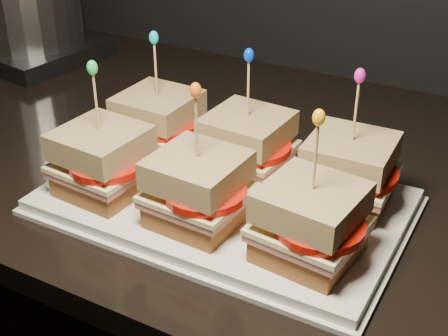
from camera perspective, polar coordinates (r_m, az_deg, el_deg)
The scene contains 46 objects.
granite_slab at distance 0.95m, azimuth -6.81°, elevation 2.86°, with size 2.26×0.68×0.03m, color black.
platter at distance 0.74m, azimuth 0.00°, elevation -3.09°, with size 0.41×0.25×0.02m, color white.
platter_rim at distance 0.74m, azimuth 0.00°, elevation -3.48°, with size 0.42×0.26×0.01m, color white.
sandwich_0_bread_bot at distance 0.83m, azimuth -5.89°, elevation 2.43°, with size 0.09×0.09×0.03m, color brown.
sandwich_0_ham at distance 0.82m, azimuth -5.95°, elevation 3.45°, with size 0.10×0.10×0.01m, color #BD5851.
sandwich_0_cheese at distance 0.82m, azimuth -5.97°, elevation 3.89°, with size 0.10×0.10×0.01m, color #F6E89E.
sandwich_0_tomato at distance 0.81m, azimuth -5.53°, elevation 4.03°, with size 0.09×0.09×0.01m, color red.
sandwich_0_bread_top at distance 0.81m, azimuth -6.08°, elevation 5.65°, with size 0.09×0.09×0.03m, color brown.
sandwich_0_pick at distance 0.79m, azimuth -6.25°, elevation 8.67°, with size 0.00×0.00×0.09m, color tan.
sandwich_0_frill at distance 0.78m, azimuth -6.44°, elevation 11.76°, with size 0.01×0.01×0.02m, color #10A4B2.
sandwich_1_bread_bot at distance 0.77m, azimuth 2.08°, elevation 0.31°, with size 0.09×0.09×0.03m, color brown.
sandwich_1_ham at distance 0.76m, azimuth 2.10°, elevation 1.38°, with size 0.10×0.10×0.01m, color #BD5851.
sandwich_1_cheese at distance 0.76m, azimuth 2.11°, elevation 1.85°, with size 0.10×0.10×0.01m, color #F6E89E.
sandwich_1_tomato at distance 0.75m, azimuth 2.73°, elevation 1.96°, with size 0.09×0.09×0.01m, color red.
sandwich_1_bread_top at distance 0.75m, azimuth 2.15°, elevation 3.72°, with size 0.09×0.09×0.03m, color brown.
sandwich_1_pick at distance 0.73m, azimuth 2.22°, elevation 6.94°, with size 0.00×0.00×0.09m, color tan.
sandwich_1_frill at distance 0.71m, azimuth 2.29°, elevation 10.27°, with size 0.01×0.01×0.02m, color #0230D2.
sandwich_2_bread_bot at distance 0.73m, azimuth 11.14°, elevation -2.11°, with size 0.09×0.09×0.03m, color brown.
sandwich_2_ham at distance 0.72m, azimuth 11.26°, elevation -1.00°, with size 0.10×0.10×0.01m, color #BD5851.
sandwich_2_cheese at distance 0.72m, azimuth 11.32°, elevation -0.52°, with size 0.10×0.10×0.01m, color #F6E89E.
sandwich_2_tomato at distance 0.71m, azimuth 12.13°, elevation -0.45°, with size 0.09×0.09×0.01m, color red.
sandwich_2_bread_top at distance 0.71m, azimuth 11.54°, elevation 1.41°, with size 0.09×0.09×0.03m, color brown.
sandwich_2_pick at distance 0.69m, azimuth 11.92°, elevation 4.76°, with size 0.00×0.00×0.09m, color tan.
sandwich_2_frill at distance 0.67m, azimuth 12.32°, elevation 8.25°, with size 0.01×0.01×0.02m, color #C11D96.
sandwich_3_bread_bot at distance 0.75m, azimuth -10.84°, elevation -1.18°, with size 0.09×0.09×0.03m, color brown.
sandwich_3_ham at distance 0.74m, azimuth -10.96°, elevation -0.09°, with size 0.10×0.10×0.01m, color #BD5851.
sandwich_3_cheese at distance 0.74m, azimuth -11.01°, elevation 0.38°, with size 0.10×0.10×0.01m, color #F6E89E.
sandwich_3_tomato at distance 0.72m, azimuth -10.62°, elevation 0.46°, with size 0.09×0.09×0.01m, color red.
sandwich_3_bread_top at distance 0.73m, azimuth -11.22°, elevation 2.28°, with size 0.09×0.09×0.03m, color brown.
sandwich_3_pick at distance 0.71m, azimuth -11.58°, elevation 5.56°, with size 0.00×0.00×0.09m, color tan.
sandwich_3_frill at distance 0.69m, azimuth -11.96°, elevation 8.96°, with size 0.01×0.01×0.02m, color green.
sandwich_4_bread_bot at distance 0.69m, azimuth -2.35°, elevation -3.90°, with size 0.09×0.09×0.03m, color brown.
sandwich_4_ham at distance 0.68m, azimuth -2.38°, elevation -2.74°, with size 0.10×0.10×0.01m, color #BD5851.
sandwich_4_cheese at distance 0.67m, azimuth -2.39°, elevation -2.23°, with size 0.10×0.10×0.01m, color #F6E89E.
sandwich_4_tomato at distance 0.66m, azimuth -1.78°, elevation -2.19°, with size 0.09×0.09×0.01m, color red.
sandwich_4_bread_top at distance 0.66m, azimuth -2.44°, elevation -0.20°, with size 0.09×0.09×0.03m, color brown.
sandwich_4_pick at distance 0.64m, azimuth -2.53°, elevation 3.36°, with size 0.00×0.00×0.09m, color tan.
sandwich_4_frill at distance 0.62m, azimuth -2.62°, elevation 7.10°, with size 0.01×0.01×0.02m, color orange.
sandwich_5_bread_bot at distance 0.64m, azimuth 7.71°, elevation -6.98°, with size 0.09×0.09×0.03m, color brown.
sandwich_5_ham at distance 0.63m, azimuth 7.81°, elevation -5.77°, with size 0.10×0.10×0.01m, color #BD5851.
sandwich_5_cheese at distance 0.63m, azimuth 7.85°, elevation -5.25°, with size 0.10×0.10×0.01m, color #F6E89E.
sandwich_5_tomato at distance 0.61m, azimuth 8.73°, elevation -5.27°, with size 0.09×0.09×0.01m, color red.
sandwich_5_bread_top at distance 0.61m, azimuth 8.03°, elevation -3.13°, with size 0.09×0.09×0.03m, color brown.
sandwich_5_pick at distance 0.59m, azimuth 8.34°, elevation 0.61°, with size 0.00×0.00×0.09m, color tan.
sandwich_5_frill at distance 0.57m, azimuth 8.67°, elevation 4.58°, with size 0.01×0.01×0.02m, color #FCA313.
appliance_base at distance 1.27m, azimuth -17.42°, elevation 10.43°, with size 0.26×0.21×0.03m, color #262628.
Camera 1 is at (-0.18, 0.99, 1.30)m, focal length 50.00 mm.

